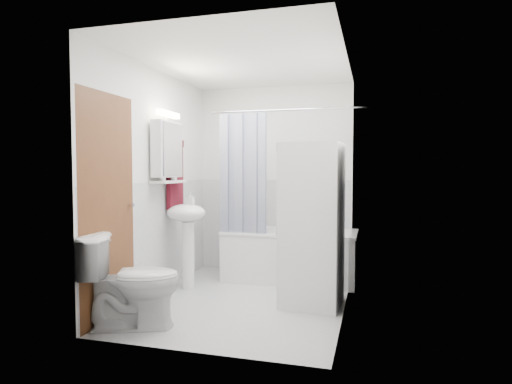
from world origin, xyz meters
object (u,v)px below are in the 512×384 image
(bathtub, at_px, (290,253))
(sink, at_px, (187,226))
(washer_dryer, at_px, (312,224))
(toilet, at_px, (132,281))

(bathtub, distance_m, sink, 1.30)
(sink, bearing_deg, washer_dryer, -8.35)
(toilet, bearing_deg, bathtub, -49.25)
(sink, distance_m, washer_dryer, 1.45)
(sink, height_order, toilet, sink)
(bathtub, height_order, washer_dryer, washer_dryer)
(washer_dryer, xyz_separation_m, toilet, (-1.37, -1.01, -0.40))
(sink, bearing_deg, bathtub, 32.46)
(washer_dryer, distance_m, toilet, 1.75)
(bathtub, xyz_separation_m, toilet, (-0.99, -1.89, 0.06))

